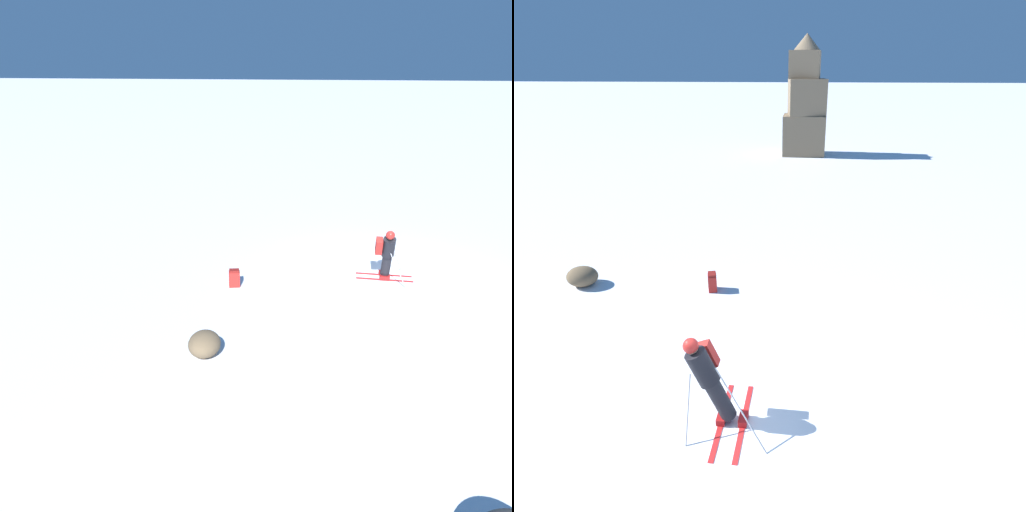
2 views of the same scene
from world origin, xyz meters
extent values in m
plane|color=white|center=(0.00, 0.00, 0.00)|extent=(300.00, 300.00, 0.00)
cube|color=red|center=(-0.39, 0.00, 0.01)|extent=(0.13, 1.60, 0.01)
cube|color=red|center=(-0.03, 0.00, 0.01)|extent=(0.13, 1.60, 0.01)
cube|color=#B21919|center=(-0.39, 0.00, 0.07)|extent=(0.15, 0.28, 0.12)
cube|color=#B21919|center=(-0.03, 0.00, 0.07)|extent=(0.15, 0.28, 0.12)
cylinder|color=black|center=(-0.39, 0.00, 0.47)|extent=(0.52, 0.27, 0.80)
cylinder|color=black|center=(-0.64, 0.01, 1.10)|extent=(0.54, 0.35, 0.67)
sphere|color=tan|center=(-0.78, 0.01, 1.47)|extent=(0.28, 0.22, 0.28)
sphere|color=#AD231E|center=(-0.79, 0.01, 1.50)|extent=(0.32, 0.25, 0.32)
cube|color=#AD231E|center=(-0.64, 0.27, 1.13)|extent=(0.42, 0.19, 0.51)
cylinder|color=#B7B7BC|center=(-0.84, -0.29, 0.50)|extent=(0.04, 0.52, 1.00)
cylinder|color=#B7B7BC|center=(-0.01, -0.30, 0.58)|extent=(0.86, 0.55, 1.17)
cube|color=#7A664C|center=(0.75, 22.24, 1.24)|extent=(2.68, 2.28, 2.47)
cube|color=#7A664C|center=(0.86, 22.16, 3.53)|extent=(2.48, 2.28, 2.12)
cube|color=#7A664C|center=(0.67, 22.30, 5.37)|extent=(1.96, 1.87, 1.55)
cone|color=#7A664C|center=(0.75, 22.24, 6.61)|extent=(1.61, 1.61, 0.92)
cube|color=#AD231E|center=(-1.44, 4.18, 0.22)|extent=(0.28, 0.34, 0.44)
cube|color=maroon|center=(-1.44, 4.18, 0.47)|extent=(0.26, 0.31, 0.06)
ellipsoid|color=brown|center=(-4.94, 4.15, 0.26)|extent=(0.81, 0.69, 0.53)
camera|label=1|loc=(-13.84, 1.70, 5.89)|focal=35.00mm
camera|label=2|loc=(0.81, -4.70, 5.31)|focal=28.00mm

